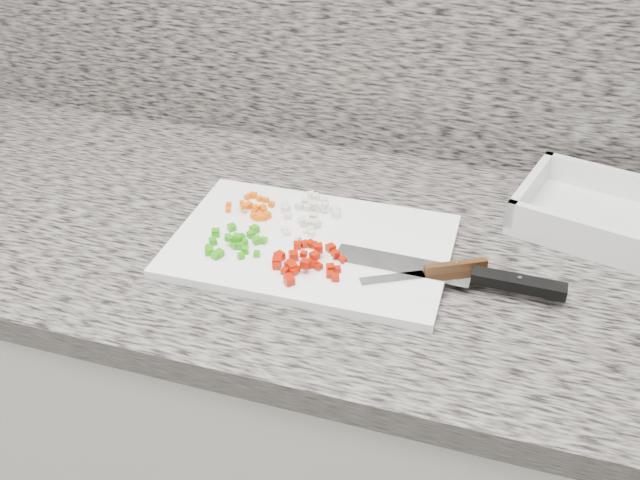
{
  "coord_description": "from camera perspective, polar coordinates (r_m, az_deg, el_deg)",
  "views": [
    {
      "loc": [
        0.29,
        0.57,
        1.51
      ],
      "look_at": [
        0.03,
        1.37,
        0.93
      ],
      "focal_mm": 40.0,
      "sensor_mm": 36.0,
      "label": 1
    }
  ],
  "objects": [
    {
      "name": "countertop",
      "position": [
        1.11,
        -0.55,
        -0.19
      ],
      "size": [
        3.96,
        0.64,
        0.04
      ],
      "primitive_type": "cube",
      "color": "slate",
      "rests_on": "cabinet"
    },
    {
      "name": "carrot_pile",
      "position": [
        1.13,
        -5.18,
        2.58
      ],
      "size": [
        0.08,
        0.07,
        0.02
      ],
      "color": "#E55904",
      "rests_on": "cutting_board"
    },
    {
      "name": "garlic_pile",
      "position": [
        1.06,
        -1.64,
        0.38
      ],
      "size": [
        0.05,
        0.05,
        0.01
      ],
      "color": "#F6EDBE",
      "rests_on": "cutting_board"
    },
    {
      "name": "onion_pile",
      "position": [
        1.12,
        -0.7,
        2.44
      ],
      "size": [
        0.1,
        0.1,
        0.02
      ],
      "color": "silver",
      "rests_on": "cutting_board"
    },
    {
      "name": "cutting_board",
      "position": [
        1.06,
        -0.71,
        -0.43
      ],
      "size": [
        0.41,
        0.28,
        0.01
      ],
      "primitive_type": "cube",
      "rotation": [
        0.0,
        0.0,
        0.02
      ],
      "color": "white",
      "rests_on": "countertop"
    },
    {
      "name": "cabinet",
      "position": [
        1.42,
        -0.45,
        -15.31
      ],
      "size": [
        3.92,
        0.62,
        0.86
      ],
      "primitive_type": "cube",
      "color": "beige",
      "rests_on": "ground"
    },
    {
      "name": "chef_knife",
      "position": [
        1.0,
        12.48,
        -2.89
      ],
      "size": [
        0.32,
        0.05,
        0.02
      ],
      "rotation": [
        0.0,
        0.0,
        -0.02
      ],
      "color": "silver",
      "rests_on": "cutting_board"
    },
    {
      "name": "green_pepper_pile",
      "position": [
        1.05,
        -6.9,
        -0.14
      ],
      "size": [
        0.09,
        0.09,
        0.02
      ],
      "color": "#2A950D",
      "rests_on": "cutting_board"
    },
    {
      "name": "paring_knife",
      "position": [
        1.0,
        9.56,
        -2.39
      ],
      "size": [
        0.17,
        0.1,
        0.02
      ],
      "rotation": [
        0.0,
        0.0,
        0.5
      ],
      "color": "silver",
      "rests_on": "cutting_board"
    },
    {
      "name": "tray",
      "position": [
        1.19,
        22.23,
        1.54
      ],
      "size": [
        0.31,
        0.26,
        0.06
      ],
      "rotation": [
        0.0,
        0.0,
        -0.25
      ],
      "color": "silver",
      "rests_on": "countertop"
    },
    {
      "name": "red_pepper_pile",
      "position": [
        1.01,
        -1.29,
        -1.7
      ],
      "size": [
        0.1,
        0.11,
        0.02
      ],
      "color": "#A91202",
      "rests_on": "cutting_board"
    }
  ]
}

